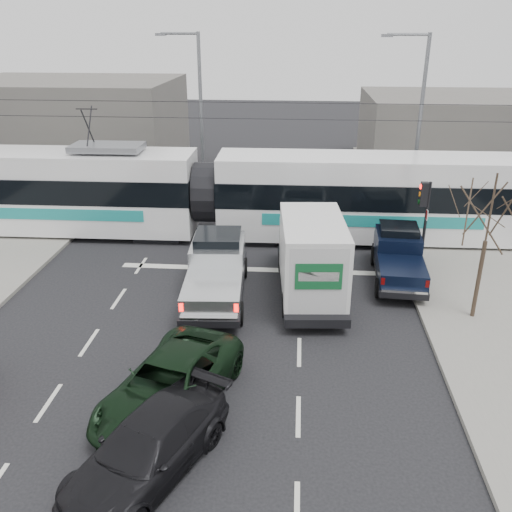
# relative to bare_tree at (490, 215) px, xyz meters

# --- Properties ---
(ground) EXTENTS (120.00, 120.00, 0.00)m
(ground) POSITION_rel_bare_tree_xyz_m (-7.60, -2.50, -3.79)
(ground) COLOR black
(ground) RESTS_ON ground
(rails) EXTENTS (60.00, 1.60, 0.03)m
(rails) POSITION_rel_bare_tree_xyz_m (-7.60, 7.50, -3.78)
(rails) COLOR #33302D
(rails) RESTS_ON ground
(building_left) EXTENTS (14.00, 10.00, 6.00)m
(building_left) POSITION_rel_bare_tree_xyz_m (-21.60, 19.50, -0.79)
(building_left) COLOR #645F5A
(building_left) RESTS_ON ground
(building_right) EXTENTS (12.00, 10.00, 5.00)m
(building_right) POSITION_rel_bare_tree_xyz_m (4.40, 21.50, -1.29)
(building_right) COLOR #645F5A
(building_right) RESTS_ON ground
(bare_tree) EXTENTS (2.40, 2.40, 5.00)m
(bare_tree) POSITION_rel_bare_tree_xyz_m (0.00, 0.00, 0.00)
(bare_tree) COLOR #47382B
(bare_tree) RESTS_ON ground
(traffic_signal) EXTENTS (0.44, 0.44, 3.60)m
(traffic_signal) POSITION_rel_bare_tree_xyz_m (-1.13, 4.00, -1.05)
(traffic_signal) COLOR black
(traffic_signal) RESTS_ON ground
(street_lamp_near) EXTENTS (2.38, 0.25, 9.00)m
(street_lamp_near) POSITION_rel_bare_tree_xyz_m (-0.29, 11.50, 1.32)
(street_lamp_near) COLOR slate
(street_lamp_near) RESTS_ON ground
(street_lamp_far) EXTENTS (2.38, 0.25, 9.00)m
(street_lamp_far) POSITION_rel_bare_tree_xyz_m (-11.79, 13.50, 1.32)
(street_lamp_far) COLOR slate
(street_lamp_far) RESTS_ON ground
(catenary) EXTENTS (60.00, 0.20, 7.00)m
(catenary) POSITION_rel_bare_tree_xyz_m (-7.60, 7.50, 0.09)
(catenary) COLOR black
(catenary) RESTS_ON ground
(tram) EXTENTS (28.88, 3.34, 5.89)m
(tram) POSITION_rel_bare_tree_xyz_m (-10.41, 7.23, -1.70)
(tram) COLOR white
(tram) RESTS_ON ground
(silver_pickup) EXTENTS (2.40, 5.97, 2.13)m
(silver_pickup) POSITION_rel_bare_tree_xyz_m (-9.01, 1.26, -2.74)
(silver_pickup) COLOR black
(silver_pickup) RESTS_ON ground
(box_truck) EXTENTS (2.62, 6.40, 3.12)m
(box_truck) POSITION_rel_bare_tree_xyz_m (-5.57, 1.42, -2.25)
(box_truck) COLOR black
(box_truck) RESTS_ON ground
(navy_pickup) EXTENTS (2.09, 4.84, 2.00)m
(navy_pickup) POSITION_rel_bare_tree_xyz_m (-2.08, 3.17, -2.81)
(navy_pickup) COLOR black
(navy_pickup) RESTS_ON ground
(green_car) EXTENTS (3.68, 5.55, 1.42)m
(green_car) POSITION_rel_bare_tree_xyz_m (-9.26, -5.36, -3.08)
(green_car) COLOR black
(green_car) RESTS_ON ground
(dark_car) EXTENTS (3.67, 5.06, 1.36)m
(dark_car) POSITION_rel_bare_tree_xyz_m (-9.24, -7.65, -3.11)
(dark_car) COLOR black
(dark_car) RESTS_ON ground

